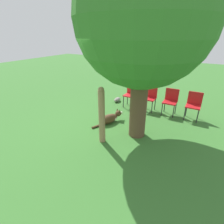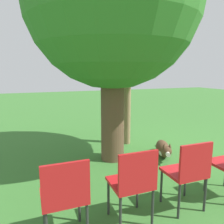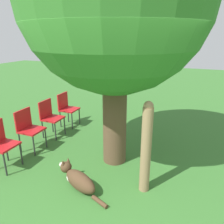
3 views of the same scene
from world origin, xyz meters
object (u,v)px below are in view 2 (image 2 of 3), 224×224
red_chair_2 (133,181)px  red_chair_3 (65,194)px  red_chair_1 (188,170)px  dog (163,149)px  oak_tree (113,2)px  fence_post (127,113)px

red_chair_2 → red_chair_3: size_ratio=1.00×
red_chair_1 → red_chair_2: (0.00, 0.73, 0.00)m
dog → red_chair_3: 2.72m
oak_tree → red_chair_1: 2.98m
red_chair_1 → red_chair_2: 0.73m
oak_tree → red_chair_1: bearing=-172.0°
oak_tree → red_chair_2: oak_tree is taller
red_chair_3 → red_chair_2: bearing=-90.0°
red_chair_3 → fence_post: bearing=-35.5°
fence_post → red_chair_2: bearing=156.3°
oak_tree → fence_post: oak_tree is taller
oak_tree → red_chair_2: size_ratio=4.98×
oak_tree → dog: (-0.26, -0.99, -2.71)m
dog → red_chair_1: bearing=-1.3°
oak_tree → dog: size_ratio=4.09×
dog → red_chair_3: red_chair_3 is taller
fence_post → red_chair_2: size_ratio=1.66×
red_chair_2 → oak_tree: bearing=-14.2°
oak_tree → dog: 2.90m
red_chair_1 → red_chair_3: (0.01, 1.46, 0.00)m
red_chair_1 → red_chair_2: bearing=90.0°
dog → fence_post: size_ratio=0.73×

